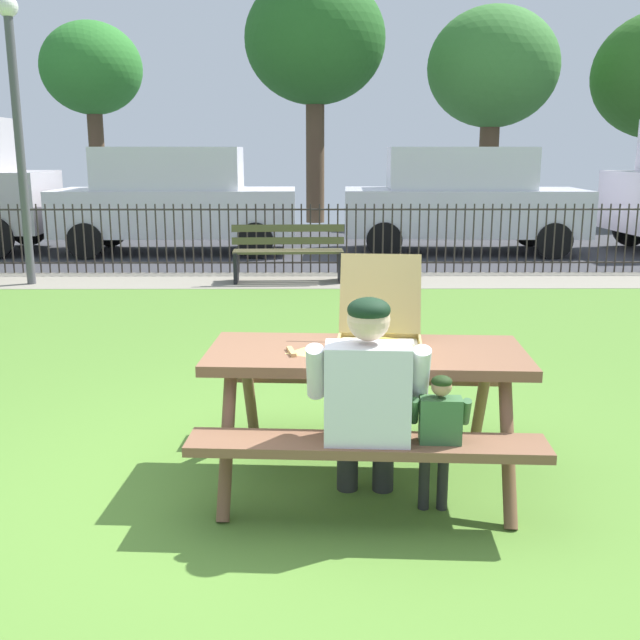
{
  "coord_description": "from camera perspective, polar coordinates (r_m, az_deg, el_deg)",
  "views": [
    {
      "loc": [
        0.35,
        -3.75,
        1.87
      ],
      "look_at": [
        0.39,
        1.14,
        0.75
      ],
      "focal_mm": 41.45,
      "sensor_mm": 36.0,
      "label": 1
    }
  ],
  "objects": [
    {
      "name": "pizza_slice_on_table",
      "position": [
        4.14,
        -1.23,
        -2.43
      ],
      "size": [
        0.23,
        0.2,
        0.02
      ],
      "color": "#F9CD69",
      "rests_on": "picnic_table_foreground"
    },
    {
      "name": "pizza_box_open",
      "position": [
        4.26,
        4.61,
        -0.8
      ],
      "size": [
        0.53,
        0.63,
        0.5
      ],
      "color": "tan",
      "rests_on": "picnic_table_foreground"
    },
    {
      "name": "parked_car_center",
      "position": [
        14.2,
        10.87,
        9.21
      ],
      "size": [
        4.48,
        2.07,
        1.94
      ],
      "color": "silver",
      "rests_on": "ground"
    },
    {
      "name": "parked_car_left",
      "position": [
        14.18,
        -11.11,
        9.19
      ],
      "size": [
        4.44,
        2.0,
        1.94
      ],
      "color": "silver",
      "rests_on": "ground"
    },
    {
      "name": "ground",
      "position": [
        5.93,
        -3.79,
        -5.6
      ],
      "size": [
        28.0,
        11.73,
        0.02
      ],
      "primitive_type": "cube",
      "color": "#558331"
    },
    {
      "name": "cobblestone_walkway",
      "position": [
        10.95,
        -2.23,
        3.05
      ],
      "size": [
        28.0,
        1.4,
        0.01
      ],
      "primitive_type": "cube",
      "color": "gray"
    },
    {
      "name": "street_asphalt",
      "position": [
        15.51,
        -1.69,
        5.98
      ],
      "size": [
        28.0,
        7.83,
        0.01
      ],
      "primitive_type": "cube",
      "color": "#38383D"
    },
    {
      "name": "far_tree_midright",
      "position": [
        20.5,
        13.2,
        18.32
      ],
      "size": [
        3.35,
        3.35,
        5.47
      ],
      "color": "brown",
      "rests_on": "ground"
    },
    {
      "name": "far_tree_midleft",
      "position": [
        20.78,
        -17.21,
        17.87
      ],
      "size": [
        2.57,
        2.57,
        5.09
      ],
      "color": "brown",
      "rests_on": "ground"
    },
    {
      "name": "adult_at_table",
      "position": [
        3.76,
        3.67,
        -5.99
      ],
      "size": [
        0.62,
        0.61,
        1.19
      ],
      "color": "#292929",
      "rests_on": "ground"
    },
    {
      "name": "far_tree_center",
      "position": [
        20.06,
        -0.39,
        20.7
      ],
      "size": [
        3.59,
        3.59,
        6.25
      ],
      "color": "brown",
      "rests_on": "ground"
    },
    {
      "name": "iron_fence_streetside",
      "position": [
        11.56,
        -2.14,
        6.34
      ],
      "size": [
        19.87,
        0.03,
        1.07
      ],
      "color": "#2D2823",
      "rests_on": "ground"
    },
    {
      "name": "park_bench_center",
      "position": [
        10.75,
        -2.47,
        5.13
      ],
      "size": [
        1.61,
        0.52,
        0.85
      ],
      "color": "brown",
      "rests_on": "ground"
    },
    {
      "name": "child_at_table",
      "position": [
        3.8,
        9.13,
        -8.48
      ],
      "size": [
        0.3,
        0.3,
        0.81
      ],
      "color": "#272727",
      "rests_on": "ground"
    },
    {
      "name": "lamp_post_walkway",
      "position": [
        11.28,
        -22.38,
        14.6
      ],
      "size": [
        0.28,
        0.28,
        3.88
      ],
      "color": "#4C4C51",
      "rests_on": "ground"
    },
    {
      "name": "picnic_table_foreground",
      "position": [
        4.25,
        3.57,
        -4.57
      ],
      "size": [
        1.88,
        1.58,
        0.79
      ],
      "color": "brown",
      "rests_on": "ground"
    }
  ]
}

